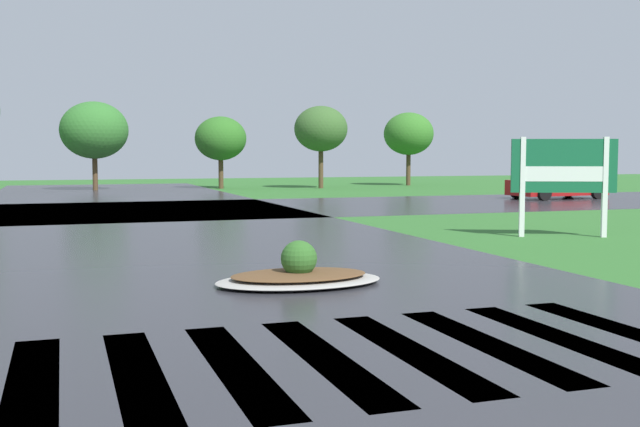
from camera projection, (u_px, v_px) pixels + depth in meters
name	position (u px, v px, depth m)	size (l,w,h in m)	color
asphalt_roadway	(218.00, 275.00, 12.68)	(11.40, 80.00, 0.01)	#2B2B30
asphalt_cross_road	(134.00, 210.00, 27.25)	(90.00, 10.26, 0.01)	#2B2B30
crosswalk_stripes	(325.00, 358.00, 7.52)	(7.65, 3.34, 0.01)	white
estate_billboard	(564.00, 171.00, 18.41)	(2.34, 1.03, 2.41)	white
median_island	(299.00, 275.00, 11.78)	(2.60, 1.64, 0.68)	#9E9B93
car_blue_compact	(556.00, 184.00, 34.29)	(4.43, 2.38, 1.38)	maroon
background_treeline	(113.00, 126.00, 42.33)	(34.98, 5.68, 5.82)	#4C3823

